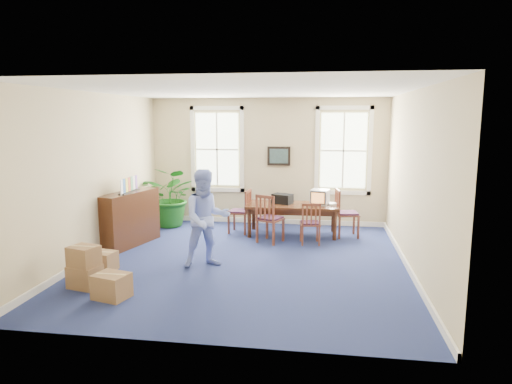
# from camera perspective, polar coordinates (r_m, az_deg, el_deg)

# --- Properties ---
(floor) EXTENTS (6.50, 6.50, 0.00)m
(floor) POSITION_cam_1_polar(r_m,az_deg,el_deg) (8.81, -1.23, -8.67)
(floor) COLOR navy
(floor) RESTS_ON ground
(ceiling) EXTENTS (6.50, 6.50, 0.00)m
(ceiling) POSITION_cam_1_polar(r_m,az_deg,el_deg) (8.39, -1.31, 12.59)
(ceiling) COLOR white
(ceiling) RESTS_ON ground
(wall_back) EXTENTS (6.50, 0.00, 6.50)m
(wall_back) POSITION_cam_1_polar(r_m,az_deg,el_deg) (11.65, 1.42, 3.82)
(wall_back) COLOR #C9B88D
(wall_back) RESTS_ON ground
(wall_front) EXTENTS (6.50, 0.00, 6.50)m
(wall_front) POSITION_cam_1_polar(r_m,az_deg,el_deg) (5.32, -7.15, -2.95)
(wall_front) COLOR #C9B88D
(wall_front) RESTS_ON ground
(wall_left) EXTENTS (0.00, 6.50, 6.50)m
(wall_left) POSITION_cam_1_polar(r_m,az_deg,el_deg) (9.43, -19.55, 1.96)
(wall_left) COLOR #C9B88D
(wall_left) RESTS_ON ground
(wall_right) EXTENTS (0.00, 6.50, 6.50)m
(wall_right) POSITION_cam_1_polar(r_m,az_deg,el_deg) (8.49, 19.13, 1.21)
(wall_right) COLOR #C9B88D
(wall_right) RESTS_ON ground
(baseboard_back) EXTENTS (6.00, 0.04, 0.12)m
(baseboard_back) POSITION_cam_1_polar(r_m,az_deg,el_deg) (11.87, 1.38, -3.62)
(baseboard_back) COLOR white
(baseboard_back) RESTS_ON ground
(baseboard_left) EXTENTS (0.04, 6.50, 0.12)m
(baseboard_left) POSITION_cam_1_polar(r_m,az_deg,el_deg) (9.72, -18.90, -7.08)
(baseboard_left) COLOR white
(baseboard_left) RESTS_ON ground
(baseboard_right) EXTENTS (0.04, 6.50, 0.12)m
(baseboard_right) POSITION_cam_1_polar(r_m,az_deg,el_deg) (8.82, 18.40, -8.74)
(baseboard_right) COLOR white
(baseboard_right) RESTS_ON ground
(window_left) EXTENTS (1.40, 0.12, 2.20)m
(window_left) POSITION_cam_1_polar(r_m,az_deg,el_deg) (11.83, -4.87, 5.33)
(window_left) COLOR white
(window_left) RESTS_ON ground
(window_right) EXTENTS (1.40, 0.12, 2.20)m
(window_right) POSITION_cam_1_polar(r_m,az_deg,el_deg) (11.53, 10.87, 5.09)
(window_right) COLOR white
(window_right) RESTS_ON ground
(wall_picture) EXTENTS (0.58, 0.06, 0.48)m
(wall_picture) POSITION_cam_1_polar(r_m,az_deg,el_deg) (11.55, 2.88, 4.51)
(wall_picture) COLOR black
(wall_picture) RESTS_ON ground
(conference_table) EXTENTS (2.15, 1.02, 0.72)m
(conference_table) POSITION_cam_1_polar(r_m,az_deg,el_deg) (10.70, 4.56, -3.43)
(conference_table) COLOR #422211
(conference_table) RESTS_ON ground
(crt_tv) EXTENTS (0.47, 0.50, 0.35)m
(crt_tv) POSITION_cam_1_polar(r_m,az_deg,el_deg) (10.62, 7.99, -0.63)
(crt_tv) COLOR #B7B7BC
(crt_tv) RESTS_ON conference_table
(game_console) EXTENTS (0.18, 0.22, 0.05)m
(game_console) POSITION_cam_1_polar(r_m,az_deg,el_deg) (10.60, 9.54, -1.51)
(game_console) COLOR white
(game_console) RESTS_ON conference_table
(equipment_bag) EXTENTS (0.53, 0.45, 0.22)m
(equipment_bag) POSITION_cam_1_polar(r_m,az_deg,el_deg) (10.67, 3.32, -0.85)
(equipment_bag) COLOR black
(equipment_bag) RESTS_ON conference_table
(chair_near_left) EXTENTS (0.64, 0.64, 1.08)m
(chair_near_left) POSITION_cam_1_polar(r_m,az_deg,el_deg) (9.99, 1.80, -3.28)
(chair_near_left) COLOR brown
(chair_near_left) RESTS_ON ground
(chair_near_right) EXTENTS (0.47, 0.47, 0.93)m
(chair_near_right) POSITION_cam_1_polar(r_m,az_deg,el_deg) (9.95, 6.78, -3.84)
(chair_near_right) COLOR brown
(chair_near_right) RESTS_ON ground
(chair_end_left) EXTENTS (0.53, 0.53, 1.04)m
(chair_end_left) POSITION_cam_1_polar(r_m,az_deg,el_deg) (10.82, -2.08, -2.42)
(chair_end_left) COLOR brown
(chair_end_left) RESTS_ON ground
(chair_end_right) EXTENTS (0.57, 0.57, 1.10)m
(chair_end_right) POSITION_cam_1_polar(r_m,az_deg,el_deg) (10.65, 11.33, -2.60)
(chair_end_right) COLOR brown
(chair_end_right) RESTS_ON ground
(man) EXTENTS (1.09, 1.00, 1.80)m
(man) POSITION_cam_1_polar(r_m,az_deg,el_deg) (8.37, -6.21, -3.31)
(man) COLOR #92A9FF
(man) RESTS_ON ground
(credenza) EXTENTS (0.83, 1.61, 1.21)m
(credenza) POSITION_cam_1_polar(r_m,az_deg,el_deg) (10.13, -15.52, -3.06)
(credenza) COLOR #422211
(credenza) RESTS_ON ground
(brochure_rack) EXTENTS (0.44, 0.74, 0.33)m
(brochure_rack) POSITION_cam_1_polar(r_m,az_deg,el_deg) (9.99, -15.60, 1.27)
(brochure_rack) COLOR #99999E
(brochure_rack) RESTS_ON credenza
(potted_plant) EXTENTS (1.53, 1.39, 1.50)m
(potted_plant) POSITION_cam_1_polar(r_m,az_deg,el_deg) (11.62, -10.50, -0.59)
(potted_plant) COLOR #165815
(potted_plant) RESTS_ON ground
(cardboard_boxes) EXTENTS (1.53, 1.53, 0.72)m
(cardboard_boxes) POSITION_cam_1_polar(r_m,az_deg,el_deg) (7.93, -19.20, -8.55)
(cardboard_boxes) COLOR #986E46
(cardboard_boxes) RESTS_ON ground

